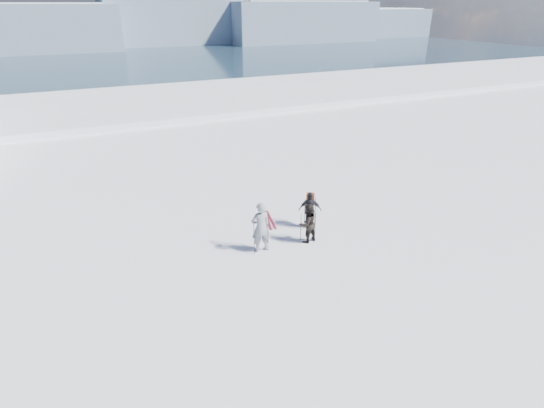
{
  "coord_description": "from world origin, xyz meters",
  "views": [
    {
      "loc": [
        -8.01,
        -9.83,
        8.37
      ],
      "look_at": [
        -2.07,
        3.0,
        1.66
      ],
      "focal_mm": 28.0,
      "sensor_mm": 36.0,
      "label": 1
    }
  ],
  "objects_px": {
    "skier_grey": "(261,227)",
    "skier_pack": "(310,210)",
    "skier_dark": "(307,223)",
    "skis_loose": "(270,220)"
  },
  "relations": [
    {
      "from": "skier_grey",
      "to": "skier_pack",
      "type": "xyz_separation_m",
      "value": [
        2.55,
        0.84,
        -0.2
      ]
    },
    {
      "from": "skier_dark",
      "to": "skier_pack",
      "type": "relative_size",
      "value": 1.0
    },
    {
      "from": "skier_dark",
      "to": "skis_loose",
      "type": "distance_m",
      "value": 2.4
    },
    {
      "from": "skier_grey",
      "to": "skier_dark",
      "type": "relative_size",
      "value": 1.26
    },
    {
      "from": "skier_dark",
      "to": "skier_pack",
      "type": "bearing_deg",
      "value": -135.62
    },
    {
      "from": "skis_loose",
      "to": "skier_grey",
      "type": "bearing_deg",
      "value": -122.24
    },
    {
      "from": "skier_grey",
      "to": "skier_pack",
      "type": "bearing_deg",
      "value": -160.91
    },
    {
      "from": "skier_pack",
      "to": "skis_loose",
      "type": "relative_size",
      "value": 0.93
    },
    {
      "from": "skier_dark",
      "to": "skis_loose",
      "type": "xyz_separation_m",
      "value": [
        -0.58,
        2.2,
        -0.77
      ]
    },
    {
      "from": "skier_grey",
      "to": "skier_pack",
      "type": "relative_size",
      "value": 1.25
    }
  ]
}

